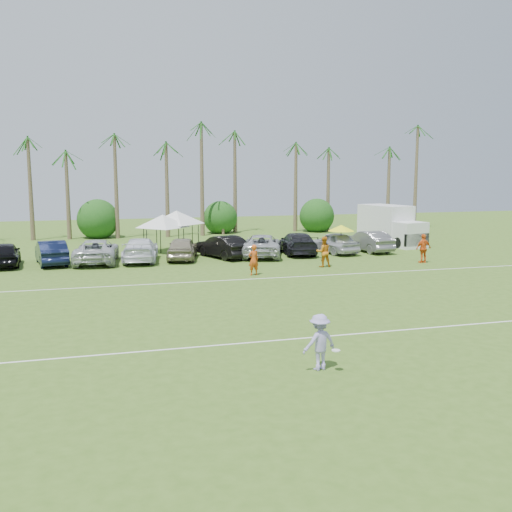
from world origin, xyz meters
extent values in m
plane|color=#3E601D|center=(0.00, 0.00, 0.00)|extent=(120.00, 120.00, 0.00)
cube|color=white|center=(0.00, 2.00, 0.01)|extent=(80.00, 0.10, 0.01)
cube|color=white|center=(0.00, 14.00, 0.01)|extent=(80.00, 0.10, 0.01)
cone|color=brown|center=(-12.00, 38.00, 5.00)|extent=(0.44, 0.44, 10.00)
cone|color=brown|center=(-8.00, 38.00, 5.50)|extent=(0.44, 0.44, 11.00)
cone|color=brown|center=(-4.00, 38.00, 4.00)|extent=(0.44, 0.44, 8.00)
cone|color=brown|center=(0.00, 38.00, 4.50)|extent=(0.44, 0.44, 9.00)
cone|color=brown|center=(4.00, 38.00, 5.00)|extent=(0.44, 0.44, 10.00)
cone|color=brown|center=(8.00, 38.00, 5.50)|extent=(0.44, 0.44, 11.00)
cone|color=brown|center=(13.00, 38.00, 4.00)|extent=(0.44, 0.44, 8.00)
cone|color=brown|center=(18.00, 38.00, 4.50)|extent=(0.44, 0.44, 9.00)
cone|color=brown|center=(23.00, 38.00, 5.00)|extent=(0.44, 0.44, 10.00)
cone|color=brown|center=(27.00, 38.00, 5.50)|extent=(0.44, 0.44, 11.00)
cylinder|color=brown|center=(-6.00, 39.00, 0.70)|extent=(0.30, 0.30, 1.40)
sphere|color=#154613|center=(-6.00, 39.00, 1.80)|extent=(4.00, 4.00, 4.00)
cylinder|color=brown|center=(6.00, 39.00, 0.70)|extent=(0.30, 0.30, 1.40)
sphere|color=#154613|center=(6.00, 39.00, 1.80)|extent=(4.00, 4.00, 4.00)
cylinder|color=brown|center=(16.00, 39.00, 0.70)|extent=(0.30, 0.30, 1.40)
sphere|color=#154613|center=(16.00, 39.00, 1.80)|extent=(4.00, 4.00, 4.00)
imported|color=#CF4E17|center=(2.90, 15.24, 0.93)|extent=(0.76, 0.58, 1.86)
imported|color=orange|center=(8.09, 16.90, 1.00)|extent=(1.03, 0.84, 2.00)
imported|color=orange|center=(15.32, 16.65, 0.99)|extent=(1.21, 0.62, 1.98)
cube|color=white|center=(17.92, 26.93, 2.07)|extent=(3.34, 5.03, 2.53)
cube|color=white|center=(18.52, 23.76, 1.06)|extent=(2.62, 2.22, 2.12)
cube|color=black|center=(18.66, 23.01, 0.76)|extent=(2.34, 0.73, 1.01)
cube|color=#E5590C|center=(19.18, 27.17, 1.62)|extent=(0.32, 1.59, 0.91)
cylinder|color=black|center=(17.49, 23.77, 0.45)|extent=(0.47, 0.95, 0.91)
cylinder|color=black|center=(19.48, 24.14, 0.45)|extent=(0.47, 0.95, 0.91)
cylinder|color=black|center=(16.71, 27.94, 0.45)|extent=(0.47, 0.95, 0.91)
cylinder|color=black|center=(18.69, 28.31, 0.45)|extent=(0.47, 0.95, 0.91)
cylinder|color=black|center=(-2.59, 24.99, 0.98)|extent=(0.06, 0.06, 1.96)
cylinder|color=black|center=(0.15, 24.99, 0.98)|extent=(0.06, 0.06, 1.96)
cylinder|color=black|center=(-2.59, 27.72, 0.98)|extent=(0.06, 0.06, 1.96)
cylinder|color=black|center=(0.15, 27.72, 0.98)|extent=(0.06, 0.06, 1.96)
pyramid|color=silver|center=(-1.22, 26.36, 2.94)|extent=(4.23, 4.23, 0.98)
cylinder|color=black|center=(-1.45, 26.22, 1.04)|extent=(0.06, 0.06, 2.09)
cylinder|color=black|center=(1.48, 26.22, 1.04)|extent=(0.06, 0.06, 2.09)
cylinder|color=black|center=(-1.45, 29.15, 1.04)|extent=(0.06, 0.06, 2.09)
cylinder|color=black|center=(1.48, 29.15, 1.04)|extent=(0.06, 0.06, 2.09)
pyramid|color=white|center=(0.01, 27.68, 3.13)|extent=(4.50, 4.50, 1.04)
cylinder|color=black|center=(11.44, 21.66, 1.01)|extent=(0.05, 0.05, 2.02)
cone|color=#F0F81A|center=(11.44, 21.66, 2.02)|extent=(2.02, 2.02, 0.46)
imported|color=#A49ADA|center=(0.49, -1.32, 0.89)|extent=(1.27, 0.90, 1.78)
cylinder|color=white|center=(0.90, -1.66, 0.69)|extent=(0.27, 0.27, 0.03)
imported|color=black|center=(-12.04, 22.78, 0.81)|extent=(2.31, 4.92, 1.63)
imported|color=#0E1633|center=(-9.11, 22.80, 0.81)|extent=(2.58, 5.17, 1.63)
imported|color=#B3B5BA|center=(-6.18, 22.60, 0.81)|extent=(3.26, 6.09, 1.63)
imported|color=white|center=(-3.25, 22.54, 0.81)|extent=(3.04, 5.87, 1.63)
imported|color=gray|center=(-0.32, 22.53, 0.81)|extent=(2.98, 5.09, 1.63)
imported|color=black|center=(2.60, 22.64, 0.81)|extent=(3.41, 5.23, 1.63)
imported|color=#A9ABAE|center=(5.53, 22.48, 0.81)|extent=(4.39, 6.41, 1.63)
imported|color=black|center=(8.46, 23.02, 0.81)|extent=(3.02, 5.87, 1.63)
imported|color=silver|center=(11.39, 22.68, 0.81)|extent=(2.63, 5.02, 1.63)
imported|color=slate|center=(14.32, 22.80, 0.81)|extent=(2.14, 5.07, 1.63)
camera|label=1|loc=(-6.05, -17.35, 6.15)|focal=40.00mm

